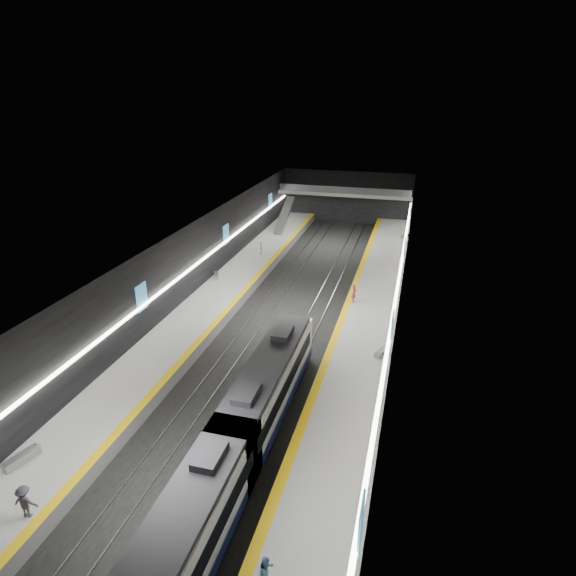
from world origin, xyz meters
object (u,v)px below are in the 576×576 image
(train, at_px, (231,452))
(bench_left_near, at_px, (21,458))
(passenger_left_b, at_px, (25,502))
(bench_right_near, at_px, (382,352))
(passenger_left_a, at_px, (261,248))
(passenger_right_a, at_px, (354,293))
(escalator, at_px, (285,215))
(bench_left_far, at_px, (216,276))
(bench_right_far, at_px, (405,236))
(passenger_right_b, at_px, (267,572))

(train, height_order, bench_left_near, train)
(passenger_left_b, bearing_deg, bench_left_near, -52.82)
(train, relative_size, bench_right_near, 16.20)
(train, relative_size, passenger_left_a, 18.07)
(passenger_right_a, xyz_separation_m, passenger_left_a, (-12.95, 10.94, -0.16))
(passenger_left_b, bearing_deg, escalator, -97.31)
(bench_left_far, distance_m, passenger_left_b, 31.42)
(bench_right_far, height_order, passenger_left_a, passenger_left_a)
(bench_left_far, xyz_separation_m, passenger_right_a, (15.21, -2.35, 0.72))
(train, bearing_deg, bench_right_far, 81.38)
(passenger_right_b, bearing_deg, passenger_left_a, 42.07)
(passenger_left_a, bearing_deg, bench_left_far, -37.00)
(escalator, distance_m, bench_left_near, 48.86)
(passenger_left_a, bearing_deg, passenger_right_b, -3.65)
(train, height_order, bench_left_far, train)
(passenger_left_b, bearing_deg, train, -155.92)
(train, bearing_deg, passenger_right_b, -56.66)
(escalator, height_order, passenger_right_a, escalator)
(bench_left_near, distance_m, bench_right_far, 52.13)
(train, distance_m, passenger_right_a, 23.60)
(bench_left_near, distance_m, passenger_right_b, 15.65)
(bench_right_near, bearing_deg, passenger_right_a, 132.85)
(bench_left_near, relative_size, passenger_left_b, 1.13)
(escalator, bearing_deg, bench_right_near, -62.29)
(bench_left_far, relative_size, bench_right_far, 1.06)
(train, distance_m, bench_right_near, 15.83)
(bench_left_near, height_order, passenger_right_b, passenger_right_b)
(bench_right_far, xyz_separation_m, passenger_left_b, (-15.43, -51.65, 0.70))
(passenger_right_b, distance_m, passenger_left_b, 12.27)
(bench_left_near, xyz_separation_m, passenger_left_a, (1.79, 36.90, 0.52))
(train, relative_size, bench_left_far, 16.16)
(bench_left_far, bearing_deg, bench_left_near, -109.99)
(bench_left_near, xyz_separation_m, bench_left_far, (-0.47, 28.31, -0.04))
(bench_left_near, bearing_deg, bench_right_near, 59.55)
(passenger_right_b, bearing_deg, train, 56.81)
(passenger_right_b, bearing_deg, bench_right_far, 19.99)
(passenger_right_b, height_order, passenger_left_b, passenger_left_b)
(bench_right_near, relative_size, passenger_right_a, 0.92)
(passenger_left_a, relative_size, passenger_left_b, 0.85)
(bench_right_far, distance_m, passenger_right_b, 52.09)
(bench_left_far, height_order, passenger_left_a, passenger_left_a)
(passenger_left_b, bearing_deg, passenger_left_a, -97.26)
(escalator, xyz_separation_m, bench_left_near, (-1.46, -48.81, -1.65))
(passenger_left_a, bearing_deg, bench_left_near, -25.03)
(train, xyz_separation_m, passenger_right_b, (3.84, -5.83, -0.37))
(passenger_right_b, bearing_deg, passenger_right_a, 24.57)
(bench_right_far, bearing_deg, train, -75.37)
(passenger_right_a, bearing_deg, bench_left_far, 89.35)
(bench_right_far, bearing_deg, passenger_right_b, -70.22)
(passenger_right_a, relative_size, passenger_right_b, 1.12)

